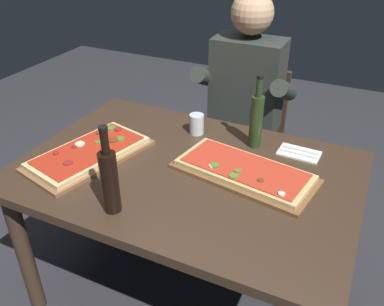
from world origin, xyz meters
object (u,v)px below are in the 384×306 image
at_px(pizza_rectangular_left, 89,153).
at_px(diner_chair, 247,133).
at_px(oil_bottle_amber, 109,179).
at_px(seated_diner, 243,103).
at_px(tumbler_near_camera, 197,124).
at_px(wine_bottle_dark, 256,119).
at_px(pizza_rectangular_front, 244,171).
at_px(dining_table, 187,187).

bearing_deg(pizza_rectangular_left, diner_chair, 66.27).
bearing_deg(oil_bottle_amber, seated_diner, 83.80).
xyz_separation_m(pizza_rectangular_left, tumbler_near_camera, (0.33, 0.40, 0.03)).
xyz_separation_m(pizza_rectangular_left, oil_bottle_amber, (0.30, -0.26, 0.11)).
relative_size(wine_bottle_dark, tumbler_near_camera, 3.47).
height_order(wine_bottle_dark, oil_bottle_amber, same).
bearing_deg(pizza_rectangular_front, diner_chair, 106.61).
relative_size(oil_bottle_amber, diner_chair, 0.39).
bearing_deg(tumbler_near_camera, pizza_rectangular_left, -129.45).
relative_size(diner_chair, seated_diner, 0.65).
xyz_separation_m(tumbler_near_camera, diner_chair, (0.09, 0.55, -0.30)).
relative_size(oil_bottle_amber, tumbler_near_camera, 3.47).
bearing_deg(wine_bottle_dark, diner_chair, 110.12).
relative_size(tumbler_near_camera, seated_diner, 0.07).
distance_m(dining_table, diner_chair, 0.87).
height_order(pizza_rectangular_left, oil_bottle_amber, oil_bottle_amber).
relative_size(pizza_rectangular_front, seated_diner, 0.46).
distance_m(oil_bottle_amber, seated_diner, 1.10).
bearing_deg(wine_bottle_dark, seated_diner, 115.12).
height_order(pizza_rectangular_front, wine_bottle_dark, wine_bottle_dark).
height_order(tumbler_near_camera, diner_chair, diner_chair).
height_order(wine_bottle_dark, seated_diner, seated_diner).
bearing_deg(dining_table, seated_diner, 90.51).
xyz_separation_m(dining_table, pizza_rectangular_front, (0.23, 0.06, 0.11)).
distance_m(wine_bottle_dark, seated_diner, 0.49).
distance_m(diner_chair, seated_diner, 0.28).
bearing_deg(pizza_rectangular_front, pizza_rectangular_left, -166.75).
bearing_deg(tumbler_near_camera, seated_diner, 78.40).
bearing_deg(seated_diner, diner_chair, 90.00).
bearing_deg(dining_table, pizza_rectangular_front, 13.72).
bearing_deg(tumbler_near_camera, diner_chair, 80.87).
bearing_deg(seated_diner, pizza_rectangular_left, -116.70).
distance_m(dining_table, tumbler_near_camera, 0.35).
height_order(tumbler_near_camera, seated_diner, seated_diner).
xyz_separation_m(oil_bottle_amber, tumbler_near_camera, (0.03, 0.66, -0.08)).
height_order(oil_bottle_amber, seated_diner, seated_diner).
relative_size(wine_bottle_dark, seated_diner, 0.25).
height_order(pizza_rectangular_left, tumbler_near_camera, tumbler_near_camera).
bearing_deg(dining_table, diner_chair, 90.44).
relative_size(dining_table, seated_diner, 1.05).
distance_m(wine_bottle_dark, oil_bottle_amber, 0.73).
height_order(pizza_rectangular_front, tumbler_near_camera, tumbler_near_camera).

